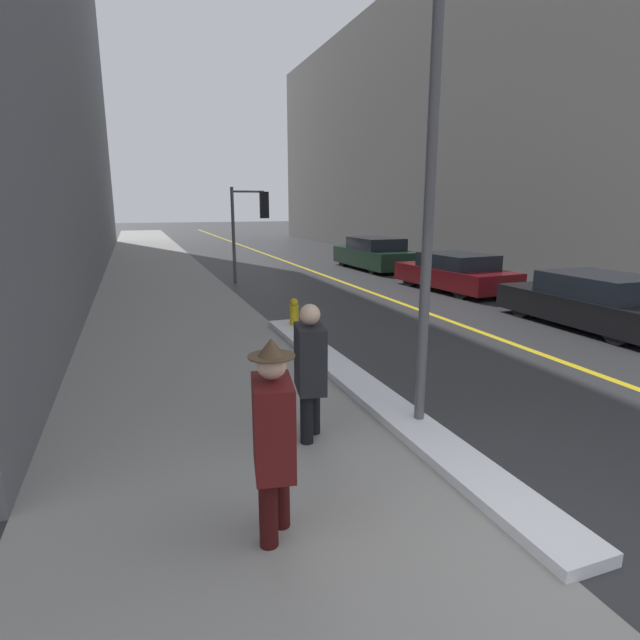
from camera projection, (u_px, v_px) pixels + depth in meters
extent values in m
plane|color=#2D2D30|center=(550.00, 559.00, 3.82)|extent=(160.00, 160.00, 0.00)
cube|color=gray|center=(163.00, 285.00, 16.85)|extent=(4.00, 80.00, 0.01)
cube|color=gold|center=(328.00, 277.00, 18.88)|extent=(0.16, 80.00, 0.00)
cube|color=white|center=(357.00, 383.00, 7.44)|extent=(0.55, 8.35, 0.12)
cube|color=slate|center=(437.00, 131.00, 26.85)|extent=(6.00, 36.00, 13.05)
cylinder|color=#515156|center=(429.00, 216.00, 5.53)|extent=(0.12, 0.12, 5.06)
cylinder|color=#515156|center=(233.00, 235.00, 17.24)|extent=(0.11, 0.11, 3.25)
cylinder|color=#515156|center=(248.00, 192.00, 17.05)|extent=(1.10, 0.17, 0.07)
cube|color=black|center=(264.00, 205.00, 17.29)|extent=(0.32, 0.23, 0.90)
sphere|color=red|center=(264.00, 197.00, 17.34)|extent=(0.19, 0.19, 0.19)
sphere|color=orange|center=(264.00, 205.00, 17.40)|extent=(0.19, 0.19, 0.19)
sphere|color=green|center=(264.00, 213.00, 17.47)|extent=(0.19, 0.19, 0.19)
cylinder|color=#340C0C|center=(281.00, 481.00, 4.11)|extent=(0.15, 0.15, 0.85)
cylinder|color=#340C0C|center=(268.00, 498.00, 3.87)|extent=(0.15, 0.15, 0.85)
cube|color=#561414|center=(273.00, 426.00, 3.87)|extent=(0.39, 0.56, 0.75)
sphere|color=beige|center=(272.00, 364.00, 3.75)|extent=(0.23, 0.23, 0.23)
cylinder|color=#4C3823|center=(271.00, 356.00, 3.74)|extent=(0.36, 0.36, 0.01)
cone|color=#4C3823|center=(271.00, 347.00, 3.73)|extent=(0.22, 0.22, 0.14)
cylinder|color=black|center=(314.00, 400.00, 5.82)|extent=(0.15, 0.15, 0.85)
cylinder|color=black|center=(307.00, 408.00, 5.58)|extent=(0.15, 0.15, 0.85)
cube|color=black|center=(310.00, 359.00, 5.58)|extent=(0.39, 0.56, 0.75)
sphere|color=beige|center=(310.00, 314.00, 5.46)|extent=(0.23, 0.23, 0.23)
cube|color=black|center=(306.00, 363.00, 5.96)|extent=(0.14, 0.23, 0.28)
cube|color=black|center=(594.00, 308.00, 11.04)|extent=(1.86, 4.23, 0.57)
cube|color=black|center=(601.00, 285.00, 10.83)|extent=(1.70, 2.21, 0.48)
cylinder|color=black|center=(523.00, 305.00, 12.01)|extent=(0.24, 0.61, 0.61)
cylinder|color=black|center=(573.00, 301.00, 12.52)|extent=(0.24, 0.61, 0.61)
cylinder|color=black|center=(619.00, 330.00, 9.62)|extent=(0.24, 0.61, 0.61)
cube|color=#600F14|center=(454.00, 276.00, 15.78)|extent=(2.11, 4.27, 0.57)
cube|color=black|center=(457.00, 261.00, 15.58)|extent=(1.81, 2.28, 0.44)
cylinder|color=black|center=(411.00, 276.00, 16.63)|extent=(0.29, 0.72, 0.71)
cylinder|color=black|center=(447.00, 273.00, 17.25)|extent=(0.29, 0.72, 0.71)
cylinder|color=black|center=(463.00, 287.00, 14.36)|extent=(0.29, 0.72, 0.71)
cylinder|color=black|center=(502.00, 283.00, 14.98)|extent=(0.29, 0.72, 0.71)
cube|color=black|center=(374.00, 257.00, 21.05)|extent=(1.94, 4.56, 0.70)
cube|color=black|center=(376.00, 243.00, 20.82)|extent=(1.73, 2.39, 0.48)
cylinder|color=black|center=(344.00, 259.00, 22.07)|extent=(0.25, 0.68, 0.67)
cylinder|color=black|center=(375.00, 257.00, 22.63)|extent=(0.25, 0.68, 0.67)
cylinder|color=black|center=(373.00, 266.00, 19.54)|extent=(0.25, 0.68, 0.67)
cylinder|color=black|center=(407.00, 264.00, 20.10)|extent=(0.25, 0.68, 0.67)
cylinder|color=gold|center=(294.00, 318.00, 10.76)|extent=(0.20, 0.20, 0.55)
sphere|color=gold|center=(294.00, 302.00, 10.69)|extent=(0.18, 0.18, 0.18)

